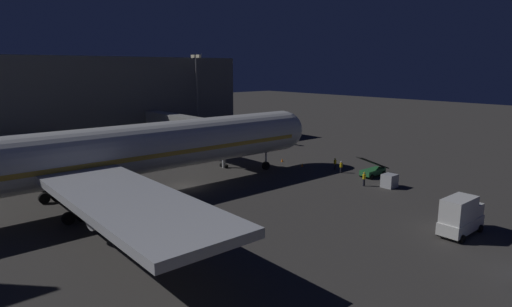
{
  "coord_description": "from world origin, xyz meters",
  "views": [
    {
      "loc": [
        -45.22,
        26.82,
        14.87
      ],
      "look_at": [
        -3.0,
        -9.39,
        3.5
      ],
      "focal_mm": 29.6,
      "sensor_mm": 36.0,
      "label": 1
    }
  ],
  "objects_px": {
    "traffic_cone_nose_port": "(302,165)",
    "traffic_cone_nose_starboard": "(282,160)",
    "belt_loader": "(373,171)",
    "baggage_container_near_belt": "(389,181)",
    "jet_bridge": "(193,125)",
    "ground_crew_marshaller_fwd": "(364,178)",
    "ops_van": "(461,215)",
    "ground_crew_near_nose_gear": "(335,163)",
    "airliner_at_gate": "(82,158)",
    "ground_crew_by_belt_loader": "(341,166)",
    "apron_floodlight_mast": "(197,92)"
  },
  "relations": [
    {
      "from": "belt_loader",
      "to": "ground_crew_marshaller_fwd",
      "type": "bearing_deg",
      "value": 112.8
    },
    {
      "from": "airliner_at_gate",
      "to": "apron_floodlight_mast",
      "type": "distance_m",
      "value": 40.36
    },
    {
      "from": "ground_crew_marshaller_fwd",
      "to": "traffic_cone_nose_starboard",
      "type": "distance_m",
      "value": 17.07
    },
    {
      "from": "apron_floodlight_mast",
      "to": "ops_van",
      "type": "distance_m",
      "value": 56.52
    },
    {
      "from": "belt_loader",
      "to": "traffic_cone_nose_port",
      "type": "relative_size",
      "value": 12.44
    },
    {
      "from": "belt_loader",
      "to": "baggage_container_near_belt",
      "type": "distance_m",
      "value": 5.43
    },
    {
      "from": "apron_floodlight_mast",
      "to": "ops_van",
      "type": "xyz_separation_m",
      "value": [
        -55.35,
        7.9,
        -8.27
      ]
    },
    {
      "from": "apron_floodlight_mast",
      "to": "ground_crew_near_nose_gear",
      "type": "xyz_separation_m",
      "value": [
        -32.17,
        -3.06,
        -9.11
      ]
    },
    {
      "from": "ground_crew_near_nose_gear",
      "to": "traffic_cone_nose_port",
      "type": "bearing_deg",
      "value": 26.96
    },
    {
      "from": "apron_floodlight_mast",
      "to": "traffic_cone_nose_starboard",
      "type": "bearing_deg",
      "value": -178.06
    },
    {
      "from": "airliner_at_gate",
      "to": "traffic_cone_nose_port",
      "type": "relative_size",
      "value": 119.09
    },
    {
      "from": "belt_loader",
      "to": "ground_crew_by_belt_loader",
      "type": "bearing_deg",
      "value": 21.94
    },
    {
      "from": "airliner_at_gate",
      "to": "belt_loader",
      "type": "xyz_separation_m",
      "value": [
        -12.66,
        -34.8,
        -4.62
      ]
    },
    {
      "from": "jet_bridge",
      "to": "ops_van",
      "type": "height_order",
      "value": "jet_bridge"
    },
    {
      "from": "traffic_cone_nose_port",
      "to": "traffic_cone_nose_starboard",
      "type": "bearing_deg",
      "value": 0.0
    },
    {
      "from": "apron_floodlight_mast",
      "to": "airliner_at_gate",
      "type": "bearing_deg",
      "value": 129.49
    },
    {
      "from": "jet_bridge",
      "to": "belt_loader",
      "type": "distance_m",
      "value": 29.38
    },
    {
      "from": "jet_bridge",
      "to": "ground_crew_marshaller_fwd",
      "type": "bearing_deg",
      "value": -165.02
    },
    {
      "from": "ground_crew_near_nose_gear",
      "to": "airliner_at_gate",
      "type": "bearing_deg",
      "value": 78.9
    },
    {
      "from": "jet_bridge",
      "to": "ground_crew_marshaller_fwd",
      "type": "distance_m",
      "value": 29.59
    },
    {
      "from": "ground_crew_near_nose_gear",
      "to": "traffic_cone_nose_starboard",
      "type": "xyz_separation_m",
      "value": [
        8.87,
        2.27,
        -0.68
      ]
    },
    {
      "from": "apron_floodlight_mast",
      "to": "traffic_cone_nose_starboard",
      "type": "distance_m",
      "value": 25.29
    },
    {
      "from": "jet_bridge",
      "to": "ops_van",
      "type": "xyz_separation_m",
      "value": [
        -43.35,
        -0.77,
        -3.77
      ]
    },
    {
      "from": "ground_crew_by_belt_loader",
      "to": "airliner_at_gate",
      "type": "bearing_deg",
      "value": 75.62
    },
    {
      "from": "jet_bridge",
      "to": "baggage_container_near_belt",
      "type": "bearing_deg",
      "value": -162.77
    },
    {
      "from": "jet_bridge",
      "to": "ground_crew_by_belt_loader",
      "type": "distance_m",
      "value": 24.96
    },
    {
      "from": "apron_floodlight_mast",
      "to": "belt_loader",
      "type": "relative_size",
      "value": 2.53
    },
    {
      "from": "belt_loader",
      "to": "ground_crew_near_nose_gear",
      "type": "height_order",
      "value": "belt_loader"
    },
    {
      "from": "ground_crew_by_belt_loader",
      "to": "traffic_cone_nose_port",
      "type": "bearing_deg",
      "value": 12.44
    },
    {
      "from": "airliner_at_gate",
      "to": "ground_crew_marshaller_fwd",
      "type": "distance_m",
      "value": 33.57
    },
    {
      "from": "ground_crew_near_nose_gear",
      "to": "ground_crew_by_belt_loader",
      "type": "height_order",
      "value": "ground_crew_near_nose_gear"
    },
    {
      "from": "jet_bridge",
      "to": "ops_van",
      "type": "distance_m",
      "value": 43.52
    },
    {
      "from": "ground_crew_marshaller_fwd",
      "to": "apron_floodlight_mast",
      "type": "bearing_deg",
      "value": -1.59
    },
    {
      "from": "ground_crew_marshaller_fwd",
      "to": "ground_crew_near_nose_gear",
      "type": "bearing_deg",
      "value": -27.37
    },
    {
      "from": "airliner_at_gate",
      "to": "ground_crew_near_nose_gear",
      "type": "height_order",
      "value": "airliner_at_gate"
    },
    {
      "from": "belt_loader",
      "to": "ground_crew_by_belt_loader",
      "type": "distance_m",
      "value": 4.49
    },
    {
      "from": "ground_crew_by_belt_loader",
      "to": "ops_van",
      "type": "bearing_deg",
      "value": 154.74
    },
    {
      "from": "jet_bridge",
      "to": "ground_crew_by_belt_loader",
      "type": "bearing_deg",
      "value": -153.74
    },
    {
      "from": "traffic_cone_nose_port",
      "to": "ops_van",
      "type": "bearing_deg",
      "value": 162.55
    },
    {
      "from": "traffic_cone_nose_port",
      "to": "airliner_at_gate",
      "type": "bearing_deg",
      "value": 86.03
    },
    {
      "from": "ground_crew_marshaller_fwd",
      "to": "belt_loader",
      "type": "bearing_deg",
      "value": -67.2
    },
    {
      "from": "baggage_container_near_belt",
      "to": "belt_loader",
      "type": "bearing_deg",
      "value": -33.71
    },
    {
      "from": "ops_van",
      "to": "belt_loader",
      "type": "bearing_deg",
      "value": -34.36
    },
    {
      "from": "apron_floodlight_mast",
      "to": "baggage_container_near_belt",
      "type": "relative_size",
      "value": 10.14
    },
    {
      "from": "jet_bridge",
      "to": "traffic_cone_nose_port",
      "type": "bearing_deg",
      "value": -148.92
    },
    {
      "from": "apron_floodlight_mast",
      "to": "ground_crew_near_nose_gear",
      "type": "bearing_deg",
      "value": -174.56
    },
    {
      "from": "ground_crew_near_nose_gear",
      "to": "traffic_cone_nose_port",
      "type": "xyz_separation_m",
      "value": [
        4.47,
        2.27,
        -0.68
      ]
    },
    {
      "from": "airliner_at_gate",
      "to": "traffic_cone_nose_starboard",
      "type": "height_order",
      "value": "airliner_at_gate"
    },
    {
      "from": "belt_loader",
      "to": "ops_van",
      "type": "bearing_deg",
      "value": 145.64
    },
    {
      "from": "ground_crew_by_belt_loader",
      "to": "ground_crew_marshaller_fwd",
      "type": "bearing_deg",
      "value": 152.21
    }
  ]
}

